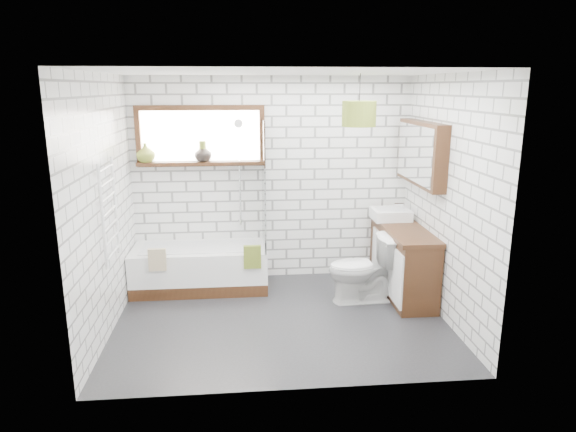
{
  "coord_description": "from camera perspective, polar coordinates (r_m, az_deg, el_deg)",
  "views": [
    {
      "loc": [
        -0.39,
        -4.94,
        2.37
      ],
      "look_at": [
        0.1,
        0.25,
        1.05
      ],
      "focal_mm": 32.0,
      "sensor_mm": 36.0,
      "label": 1
    }
  ],
  "objects": [
    {
      "name": "bathtub",
      "position": [
        6.28,
        -9.72,
        -5.7
      ],
      "size": [
        1.59,
        0.7,
        0.51
      ],
      "primitive_type": "cube",
      "color": "white",
      "rests_on": "floor"
    },
    {
      "name": "wall_right",
      "position": [
        5.48,
        17.23,
        1.76
      ],
      "size": [
        0.01,
        2.6,
        2.5
      ],
      "primitive_type": "cube",
      "color": "white",
      "rests_on": "ground"
    },
    {
      "name": "wall_left",
      "position": [
        5.24,
        -19.77,
        0.99
      ],
      "size": [
        0.01,
        2.6,
        2.5
      ],
      "primitive_type": "cube",
      "color": "white",
      "rests_on": "ground"
    },
    {
      "name": "towel_radiator",
      "position": [
        5.24,
        -19.25,
        0.47
      ],
      "size": [
        0.06,
        0.52,
        1.0
      ],
      "primitive_type": "cube",
      "color": "white",
      "rests_on": "wall_left"
    },
    {
      "name": "shower_screen",
      "position": [
        6.0,
        -2.72,
        3.54
      ],
      "size": [
        0.02,
        0.72,
        1.5
      ],
      "primitive_type": "cube",
      "color": "white",
      "rests_on": "bathtub"
    },
    {
      "name": "window",
      "position": [
        6.25,
        -9.67,
        8.74
      ],
      "size": [
        1.52,
        0.16,
        0.68
      ],
      "primitive_type": "cube",
      "color": "black",
      "rests_on": "wall_back"
    },
    {
      "name": "pendant",
      "position": [
        5.41,
        7.9,
        11.19
      ],
      "size": [
        0.35,
        0.35,
        0.26
      ],
      "primitive_type": "cylinder",
      "color": "#5E6D20",
      "rests_on": "ceiling"
    },
    {
      "name": "ceiling",
      "position": [
        4.96,
        -0.88,
        15.75
      ],
      "size": [
        3.4,
        2.6,
        0.01
      ],
      "primitive_type": "cube",
      "color": "white",
      "rests_on": "ground"
    },
    {
      "name": "mirror_cabinet",
      "position": [
        5.94,
        14.56,
        6.77
      ],
      "size": [
        0.16,
        1.2,
        0.7
      ],
      "primitive_type": "cube",
      "color": "black",
      "rests_on": "wall_right"
    },
    {
      "name": "floor",
      "position": [
        5.5,
        -0.78,
        -11.41
      ],
      "size": [
        3.4,
        2.6,
        0.01
      ],
      "primitive_type": "cube",
      "color": "black",
      "rests_on": "ground"
    },
    {
      "name": "wall_front",
      "position": [
        3.83,
        0.72,
        -2.81
      ],
      "size": [
        3.4,
        0.01,
        2.5
      ],
      "primitive_type": "cube",
      "color": "white",
      "rests_on": "ground"
    },
    {
      "name": "bottle",
      "position": [
        6.24,
        -9.44,
        6.91
      ],
      "size": [
        0.09,
        0.09,
        0.24
      ],
      "primitive_type": "cylinder",
      "rotation": [
        0.0,
        0.0,
        0.21
      ],
      "color": "olive",
      "rests_on": "window"
    },
    {
      "name": "toilet",
      "position": [
        5.84,
        8.25,
        -5.83
      ],
      "size": [
        0.47,
        0.78,
        0.77
      ],
      "primitive_type": "imported",
      "rotation": [
        0.0,
        0.0,
        -1.53
      ],
      "color": "white",
      "rests_on": "floor"
    },
    {
      "name": "wall_back",
      "position": [
        6.36,
        -1.77,
        4.03
      ],
      "size": [
        3.4,
        0.01,
        2.5
      ],
      "primitive_type": "cube",
      "color": "white",
      "rests_on": "ground"
    },
    {
      "name": "towel_beige",
      "position": [
        5.93,
        -14.31,
        -4.73
      ],
      "size": [
        0.2,
        0.05,
        0.25
      ],
      "primitive_type": "cube",
      "color": "tan",
      "rests_on": "bathtub"
    },
    {
      "name": "shower_riser",
      "position": [
        6.29,
        -5.4,
        4.78
      ],
      "size": [
        0.02,
        0.02,
        1.3
      ],
      "primitive_type": "cylinder",
      "color": "silver",
      "rests_on": "wall_back"
    },
    {
      "name": "tap",
      "position": [
        6.38,
        12.73,
        0.72
      ],
      "size": [
        0.03,
        0.03,
        0.14
      ],
      "primitive_type": "cylinder",
      "rotation": [
        0.0,
        0.0,
        -0.3
      ],
      "color": "silver",
      "rests_on": "vanity"
    },
    {
      "name": "vase_olive",
      "position": [
        6.32,
        -15.54,
        6.6
      ],
      "size": [
        0.25,
        0.25,
        0.23
      ],
      "primitive_type": "imported",
      "rotation": [
        0.0,
        0.0,
        -0.16
      ],
      "color": "olive",
      "rests_on": "window"
    },
    {
      "name": "basin",
      "position": [
        6.34,
        11.33,
        0.19
      ],
      "size": [
        0.44,
        0.39,
        0.13
      ],
      "primitive_type": "cube",
      "color": "white",
      "rests_on": "vanity"
    },
    {
      "name": "vase_dark",
      "position": [
        6.24,
        -9.42,
        6.76
      ],
      "size": [
        0.23,
        0.23,
        0.21
      ],
      "primitive_type": "imported",
      "rotation": [
        0.0,
        0.0,
        -0.17
      ],
      "color": "black",
      "rests_on": "window"
    },
    {
      "name": "vanity",
      "position": [
        6.16,
        12.6,
        -4.81
      ],
      "size": [
        0.45,
        1.4,
        0.8
      ],
      "primitive_type": "cube",
      "color": "black",
      "rests_on": "floor"
    },
    {
      "name": "towel_green",
      "position": [
        5.85,
        -3.99,
        -4.55
      ],
      "size": [
        0.2,
        0.05,
        0.27
      ],
      "primitive_type": "cube",
      "color": "#5E6D20",
      "rests_on": "bathtub"
    }
  ]
}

